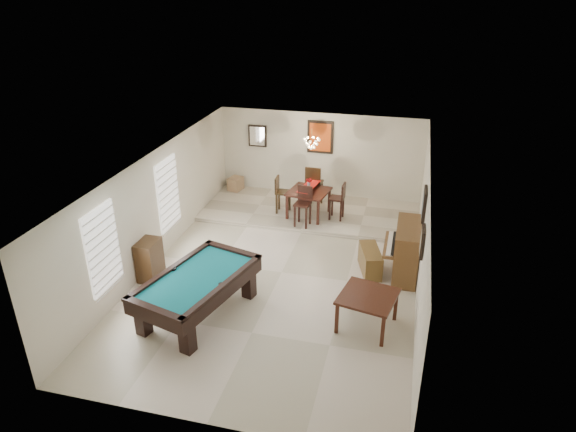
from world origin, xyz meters
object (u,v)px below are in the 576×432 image
at_px(upright_piano, 400,250).
at_px(pool_table, 198,296).
at_px(apothecary_chest, 149,260).
at_px(dining_chair_north, 314,185).
at_px(piano_bench, 370,260).
at_px(flower_vase, 309,182).
at_px(dining_chair_south, 303,207).
at_px(corner_bench, 236,184).
at_px(chandelier, 312,139).
at_px(dining_chair_east, 337,201).
at_px(square_table, 367,311).
at_px(dining_chair_west, 283,195).
at_px(dining_table, 309,201).

bearing_deg(upright_piano, pool_table, -146.17).
height_order(apothecary_chest, dining_chair_north, dining_chair_north).
relative_size(piano_bench, flower_vase, 4.09).
bearing_deg(pool_table, dining_chair_south, 89.31).
height_order(apothecary_chest, flower_vase, flower_vase).
distance_m(corner_bench, chandelier, 3.32).
relative_size(apothecary_chest, dining_chair_east, 0.90).
distance_m(dining_chair_north, corner_bench, 2.67).
distance_m(apothecary_chest, dining_chair_east, 5.22).
relative_size(flower_vase, chandelier, 0.41).
bearing_deg(dining_chair_north, corner_bench, -8.22).
height_order(square_table, flower_vase, flower_vase).
height_order(apothecary_chest, dining_chair_south, dining_chair_south).
bearing_deg(flower_vase, chandelier, 90.87).
xyz_separation_m(piano_bench, dining_chair_south, (-1.95, 1.70, 0.38)).
bearing_deg(corner_bench, flower_vase, -26.32).
height_order(square_table, apothecary_chest, apothecary_chest).
distance_m(apothecary_chest, chandelier, 5.27).
relative_size(pool_table, dining_chair_south, 2.38).
distance_m(upright_piano, corner_bench, 6.25).
distance_m(upright_piano, apothecary_chest, 5.58).
height_order(flower_vase, chandelier, chandelier).
height_order(square_table, upright_piano, upright_piano).
height_order(upright_piano, corner_bench, upright_piano).
bearing_deg(dining_chair_east, corner_bench, -107.84).
xyz_separation_m(upright_piano, dining_chair_west, (-3.30, 2.32, 0.04)).
bearing_deg(upright_piano, square_table, -103.17).
relative_size(dining_chair_south, dining_chair_west, 1.03).
bearing_deg(apothecary_chest, dining_table, 54.01).
bearing_deg(apothecary_chest, flower_vase, 54.01).
height_order(upright_piano, dining_chair_south, upright_piano).
height_order(dining_table, dining_chair_east, dining_chair_east).
height_order(dining_chair_east, chandelier, chandelier).
bearing_deg(dining_chair_east, square_table, 19.57).
xyz_separation_m(dining_table, chandelier, (-0.00, 0.29, 1.65)).
bearing_deg(dining_chair_north, dining_chair_east, 139.64).
height_order(square_table, dining_table, dining_table).
height_order(pool_table, dining_chair_north, dining_chair_north).
relative_size(apothecary_chest, chandelier, 1.53).
bearing_deg(dining_chair_east, dining_chair_west, -88.90).
bearing_deg(dining_table, dining_chair_south, -91.68).
relative_size(dining_table, corner_bench, 2.33).
bearing_deg(apothecary_chest, piano_bench, 17.31).
bearing_deg(piano_bench, dining_chair_south, 138.99).
bearing_deg(dining_chair_south, corner_bench, 150.48).
relative_size(upright_piano, dining_table, 1.40).
bearing_deg(dining_chair_north, dining_chair_south, 92.16).
distance_m(upright_piano, chandelier, 3.98).
xyz_separation_m(pool_table, flower_vase, (1.21, 4.81, 0.67)).
height_order(pool_table, square_table, pool_table).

